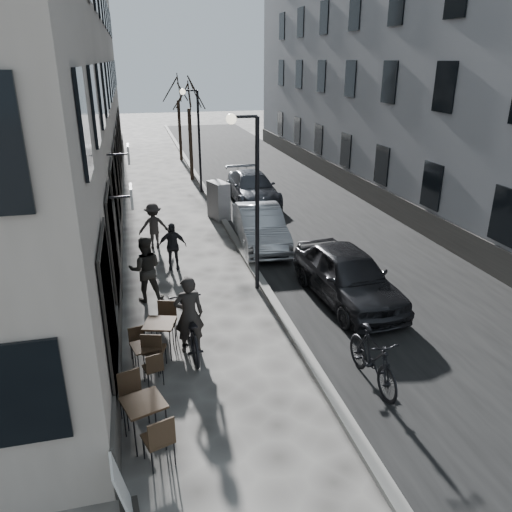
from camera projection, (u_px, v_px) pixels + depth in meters
name	position (u px, v px, depth m)	size (l,w,h in m)	color
ground	(332.00, 418.00, 9.56)	(120.00, 120.00, 0.00)	#363431
road	(284.00, 197.00, 24.86)	(7.30, 60.00, 0.00)	black
kerb	(211.00, 200.00, 24.03)	(0.25, 60.00, 0.12)	slate
building_left	(51.00, 17.00, 20.18)	(4.00, 35.00, 16.00)	gray
building_right	(398.00, 23.00, 23.63)	(4.00, 35.00, 16.00)	gray
streetlamp_near	(251.00, 185.00, 13.78)	(0.90, 0.28, 5.09)	black
streetlamp_far	(195.00, 130.00, 24.61)	(0.90, 0.28, 5.09)	black
tree_near	(188.00, 94.00, 26.78)	(2.40, 2.40, 5.70)	black
tree_far	(178.00, 88.00, 32.20)	(2.40, 2.40, 5.70)	black
bistro_set_a	(145.00, 417.00, 8.81)	(0.97, 1.74, 0.99)	#2E2114
bistro_set_b	(146.00, 356.00, 10.82)	(0.70, 1.39, 0.79)	#2E2114
bistro_set_c	(160.00, 335.00, 11.46)	(0.90, 1.71, 0.97)	#2E2114
sign_board	(124.00, 495.00, 7.37)	(0.40, 0.61, 1.00)	black
utility_cabinet	(219.00, 200.00, 21.22)	(0.58, 1.06, 1.59)	slate
bicycle	(190.00, 328.00, 11.58)	(0.77, 2.20, 1.16)	black
cyclist_rider	(189.00, 314.00, 11.44)	(0.69, 0.45, 1.89)	black
pedestrian_near	(145.00, 269.00, 13.90)	(0.92, 0.72, 1.90)	black
pedestrian_mid	(154.00, 226.00, 17.90)	(1.07, 0.61, 1.66)	#272422
pedestrian_far	(172.00, 246.00, 16.09)	(0.92, 0.38, 1.56)	black
car_near	(348.00, 275.00, 13.95)	(1.81, 4.51, 1.54)	black
car_mid	(260.00, 227.00, 18.15)	(1.53, 4.39, 1.45)	#9B9EA3
car_far	(252.00, 188.00, 23.75)	(1.96, 4.82, 1.40)	#3A3D44
moped	(373.00, 358.00, 10.36)	(0.57, 2.03, 1.22)	black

